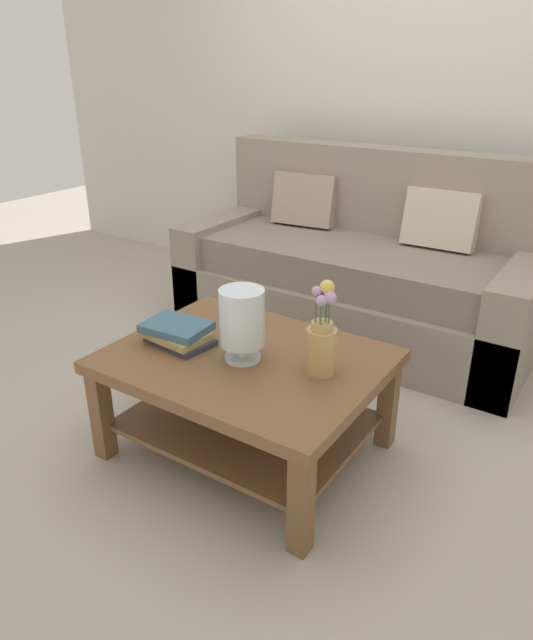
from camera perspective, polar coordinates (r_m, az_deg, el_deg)
The scene contains 7 objects.
ground_plane at distance 2.87m, azimuth 1.45°, elevation -8.08°, with size 10.00×10.00×0.00m, color #ADA393.
back_wall at distance 3.92m, azimuth 15.57°, elevation 20.82°, with size 6.40×0.12×2.70m, color beige.
couch at distance 3.52m, azimuth 9.04°, elevation 4.61°, with size 2.06×0.90×1.06m.
coffee_table at distance 2.38m, azimuth -1.99°, elevation -6.13°, with size 1.06×0.83×0.45m.
book_stack_main at distance 2.43m, azimuth -8.70°, elevation -1.30°, with size 0.30×0.22×0.09m.
glass_hurricane_vase at distance 2.22m, azimuth -2.42°, elevation 0.03°, with size 0.18×0.18×0.29m.
flower_pitcher at distance 2.15m, azimuth 5.45°, elevation -2.05°, with size 0.12×0.12×0.37m.
Camera 1 is at (1.28, -2.05, 1.54)m, focal length 32.51 mm.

